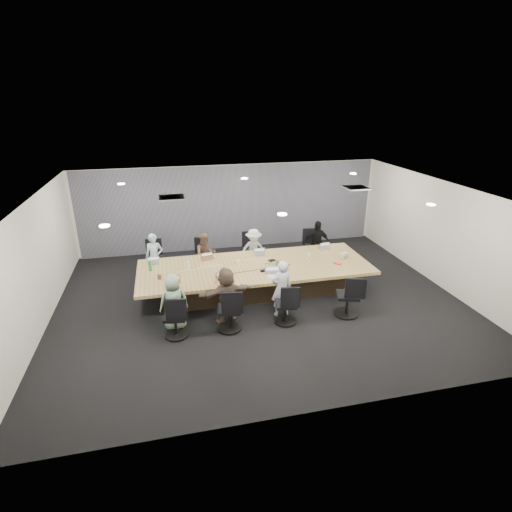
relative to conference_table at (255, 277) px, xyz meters
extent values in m
cube|color=black|center=(0.00, -0.50, -0.40)|extent=(10.00, 8.00, 0.00)
cube|color=white|center=(0.00, -0.50, 2.40)|extent=(10.00, 8.00, 0.00)
cube|color=beige|center=(0.00, 3.50, 1.00)|extent=(10.00, 0.00, 2.80)
cube|color=beige|center=(0.00, -4.50, 1.00)|extent=(10.00, 0.00, 2.80)
cube|color=beige|center=(-5.00, -0.50, 1.00)|extent=(0.00, 8.00, 2.80)
cube|color=beige|center=(5.00, -0.50, 1.00)|extent=(0.00, 8.00, 2.80)
cube|color=slate|center=(0.00, 3.42, 1.00)|extent=(9.80, 0.04, 2.80)
cube|color=#332518|center=(0.00, 0.00, -0.07)|extent=(4.80, 1.40, 0.66)
cube|color=tan|center=(0.00, 0.00, 0.30)|extent=(6.00, 2.20, 0.08)
imported|color=#9BB8C7|center=(-2.57, 1.35, 0.27)|extent=(0.53, 0.38, 1.35)
cube|color=#B2B2B7|center=(-2.57, 0.80, 0.35)|extent=(0.30, 0.22, 0.02)
imported|color=brown|center=(-1.15, 1.35, 0.23)|extent=(0.66, 0.53, 1.27)
cube|color=#8C6647|center=(-1.15, 0.80, 0.35)|extent=(0.37, 0.29, 0.02)
imported|color=#B2B2B2|center=(0.26, 1.35, 0.24)|extent=(0.84, 0.51, 1.28)
cube|color=#B2B2B7|center=(0.26, 0.80, 0.35)|extent=(0.31, 0.22, 0.02)
imported|color=black|center=(2.22, 1.35, 0.30)|extent=(0.85, 0.44, 1.40)
cube|color=#B2B2B7|center=(2.22, 0.80, 0.35)|extent=(0.32, 0.24, 0.02)
imported|color=gray|center=(-2.15, -1.35, 0.25)|extent=(0.68, 0.49, 1.30)
cube|color=#8C6647|center=(-2.15, -0.80, 0.35)|extent=(0.34, 0.26, 0.02)
imported|color=brown|center=(-0.98, -1.35, 0.27)|extent=(1.30, 0.65, 1.34)
cube|color=#8C6647|center=(-0.98, -0.80, 0.35)|extent=(0.40, 0.32, 0.02)
imported|color=silver|center=(0.32, -1.35, 0.29)|extent=(0.52, 0.36, 1.39)
cube|color=#B2B2B7|center=(0.32, -0.80, 0.35)|extent=(0.39, 0.31, 0.02)
cylinder|color=#29753D|center=(-2.65, 0.28, 0.47)|extent=(0.08, 0.08, 0.26)
cylinder|color=#29753D|center=(0.49, -0.37, 0.46)|extent=(0.09, 0.09, 0.24)
cylinder|color=silver|center=(-1.71, 0.10, 0.46)|extent=(0.09, 0.09, 0.24)
cylinder|color=white|center=(-0.41, 0.24, 0.39)|extent=(0.09, 0.09, 0.10)
cylinder|color=white|center=(1.59, 0.29, 0.39)|extent=(0.10, 0.10, 0.10)
cylinder|color=brown|center=(-2.43, -0.27, 0.39)|extent=(0.11, 0.11, 0.11)
cube|color=black|center=(-1.01, -0.45, 0.36)|extent=(0.19, 0.15, 0.03)
cube|color=black|center=(0.51, 0.21, 0.36)|extent=(0.19, 0.16, 0.03)
cube|color=black|center=(0.11, -0.43, 0.37)|extent=(0.16, 0.04, 0.06)
cube|color=#BFB291|center=(2.49, -0.01, 0.40)|extent=(0.28, 0.25, 0.13)
cube|color=#DF412B|center=(2.15, -0.38, 0.36)|extent=(0.23, 0.23, 0.04)
camera|label=1|loc=(-2.13, -9.30, 4.46)|focal=28.00mm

